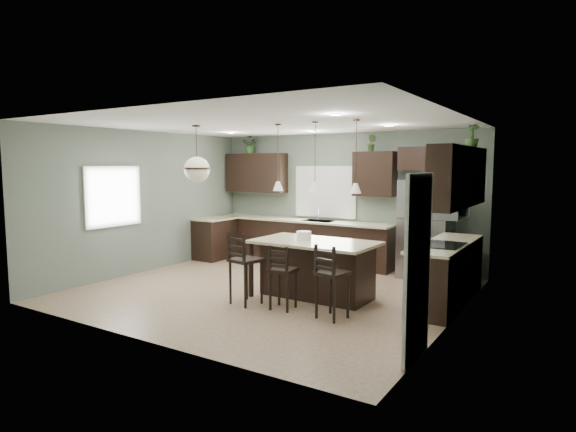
% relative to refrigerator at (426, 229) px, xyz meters
% --- Properties ---
extents(ground, '(6.00, 6.00, 0.00)m').
position_rel_refrigerator_xyz_m(ground, '(-1.93, -2.36, -0.93)').
color(ground, '#9E8466').
rests_on(ground, ground).
extents(pantry_door, '(0.04, 0.82, 2.04)m').
position_rel_refrigerator_xyz_m(pantry_door, '(1.05, -3.91, 0.09)').
color(pantry_door, white).
rests_on(pantry_door, ground).
extents(window_back, '(1.35, 0.02, 1.00)m').
position_rel_refrigerator_xyz_m(window_back, '(-2.33, 0.37, 0.62)').
color(window_back, white).
rests_on(window_back, room_shell).
extents(window_left, '(0.02, 1.10, 1.00)m').
position_rel_refrigerator_xyz_m(window_left, '(-4.91, -3.16, 0.62)').
color(window_left, white).
rests_on(window_left, room_shell).
extents(left_return_cabs, '(0.60, 0.90, 0.90)m').
position_rel_refrigerator_xyz_m(left_return_cabs, '(-4.63, -0.66, -0.48)').
color(left_return_cabs, black).
rests_on(left_return_cabs, ground).
extents(left_return_countertop, '(0.66, 0.96, 0.04)m').
position_rel_refrigerator_xyz_m(left_return_countertop, '(-4.61, -0.66, -0.01)').
color(left_return_countertop, beige).
rests_on(left_return_countertop, left_return_cabs).
extents(back_lower_cabs, '(4.20, 0.60, 0.90)m').
position_rel_refrigerator_xyz_m(back_lower_cabs, '(-2.78, 0.09, -0.48)').
color(back_lower_cabs, black).
rests_on(back_lower_cabs, ground).
extents(back_countertop, '(4.20, 0.66, 0.04)m').
position_rel_refrigerator_xyz_m(back_countertop, '(-2.78, 0.07, -0.01)').
color(back_countertop, beige).
rests_on(back_countertop, back_lower_cabs).
extents(sink_inset, '(0.70, 0.45, 0.01)m').
position_rel_refrigerator_xyz_m(sink_inset, '(-2.33, 0.07, 0.01)').
color(sink_inset, gray).
rests_on(sink_inset, back_countertop).
extents(faucet, '(0.02, 0.02, 0.28)m').
position_rel_refrigerator_xyz_m(faucet, '(-2.33, 0.04, 0.16)').
color(faucet, silver).
rests_on(faucet, back_countertop).
extents(back_upper_left, '(1.55, 0.34, 0.90)m').
position_rel_refrigerator_xyz_m(back_upper_left, '(-4.08, 0.22, 1.02)').
color(back_upper_left, black).
rests_on(back_upper_left, room_shell).
extents(back_upper_right, '(0.85, 0.34, 0.90)m').
position_rel_refrigerator_xyz_m(back_upper_right, '(-1.13, 0.22, 1.02)').
color(back_upper_right, black).
rests_on(back_upper_right, room_shell).
extents(fridge_header, '(1.05, 0.34, 0.45)m').
position_rel_refrigerator_xyz_m(fridge_header, '(-0.08, 0.22, 1.32)').
color(fridge_header, black).
rests_on(fridge_header, room_shell).
extents(right_lower_cabs, '(0.60, 2.35, 0.90)m').
position_rel_refrigerator_xyz_m(right_lower_cabs, '(0.77, -1.49, -0.48)').
color(right_lower_cabs, black).
rests_on(right_lower_cabs, ground).
extents(right_countertop, '(0.66, 2.35, 0.04)m').
position_rel_refrigerator_xyz_m(right_countertop, '(0.75, -1.49, -0.01)').
color(right_countertop, beige).
rests_on(right_countertop, right_lower_cabs).
extents(cooktop, '(0.58, 0.75, 0.02)m').
position_rel_refrigerator_xyz_m(cooktop, '(0.75, -1.76, 0.02)').
color(cooktop, black).
rests_on(cooktop, right_countertop).
extents(wall_oven_front, '(0.01, 0.72, 0.60)m').
position_rel_refrigerator_xyz_m(wall_oven_front, '(0.47, -1.76, -0.48)').
color(wall_oven_front, gray).
rests_on(wall_oven_front, right_lower_cabs).
extents(right_upper_cabs, '(0.34, 2.35, 0.90)m').
position_rel_refrigerator_xyz_m(right_upper_cabs, '(0.90, -1.49, 1.02)').
color(right_upper_cabs, black).
rests_on(right_upper_cabs, room_shell).
extents(microwave, '(0.40, 0.75, 0.40)m').
position_rel_refrigerator_xyz_m(microwave, '(0.85, -1.76, 0.62)').
color(microwave, gray).
rests_on(microwave, right_upper_cabs).
extents(refrigerator, '(0.90, 0.74, 1.85)m').
position_rel_refrigerator_xyz_m(refrigerator, '(0.00, 0.00, 0.00)').
color(refrigerator, gray).
rests_on(refrigerator, ground).
extents(kitchen_island, '(1.97, 1.14, 0.92)m').
position_rel_refrigerator_xyz_m(kitchen_island, '(-1.09, -2.34, -0.46)').
color(kitchen_island, black).
rests_on(kitchen_island, ground).
extents(serving_dish, '(0.24, 0.24, 0.14)m').
position_rel_refrigerator_xyz_m(serving_dish, '(-1.29, -2.34, 0.07)').
color(serving_dish, white).
rests_on(serving_dish, kitchen_island).
extents(bar_stool_left, '(0.49, 0.49, 1.13)m').
position_rel_refrigerator_xyz_m(bar_stool_left, '(-1.81, -3.21, -0.36)').
color(bar_stool_left, black).
rests_on(bar_stool_left, ground).
extents(bar_stool_center, '(0.39, 0.39, 0.97)m').
position_rel_refrigerator_xyz_m(bar_stool_center, '(-1.18, -3.12, -0.44)').
color(bar_stool_center, black).
rests_on(bar_stool_center, ground).
extents(bar_stool_right, '(0.46, 0.46, 1.05)m').
position_rel_refrigerator_xyz_m(bar_stool_right, '(-0.37, -3.13, -0.40)').
color(bar_stool_right, black).
rests_on(bar_stool_right, ground).
extents(pendant_left, '(0.17, 0.17, 1.10)m').
position_rel_refrigerator_xyz_m(pendant_left, '(-1.79, -2.33, 1.32)').
color(pendant_left, silver).
rests_on(pendant_left, room_shell).
extents(pendant_center, '(0.17, 0.17, 1.10)m').
position_rel_refrigerator_xyz_m(pendant_center, '(-1.09, -2.34, 1.32)').
color(pendant_center, white).
rests_on(pendant_center, room_shell).
extents(pendant_right, '(0.17, 0.17, 1.10)m').
position_rel_refrigerator_xyz_m(pendant_right, '(-0.39, -2.35, 1.32)').
color(pendant_right, white).
rests_on(pendant_right, room_shell).
extents(chandelier, '(0.48, 0.48, 0.97)m').
position_rel_refrigerator_xyz_m(chandelier, '(-3.12, -2.82, 1.39)').
color(chandelier, beige).
rests_on(chandelier, room_shell).
extents(plant_back_left, '(0.43, 0.39, 0.41)m').
position_rel_refrigerator_xyz_m(plant_back_left, '(-4.21, 0.19, 1.68)').
color(plant_back_left, '#2A5023').
rests_on(plant_back_left, back_upper_left).
extents(plant_back_right, '(0.22, 0.19, 0.34)m').
position_rel_refrigerator_xyz_m(plant_back_right, '(-1.19, 0.19, 1.64)').
color(plant_back_right, '#324D22').
rests_on(plant_back_right, back_upper_right).
extents(plant_right_wall, '(0.27, 0.27, 0.39)m').
position_rel_refrigerator_xyz_m(plant_right_wall, '(0.87, -0.53, 1.67)').
color(plant_right_wall, '#304F22').
rests_on(plant_right_wall, right_upper_cabs).
extents(room_shell, '(6.00, 6.00, 6.00)m').
position_rel_refrigerator_xyz_m(room_shell, '(-1.93, -2.36, 0.77)').
color(room_shell, '#5D6B5E').
rests_on(room_shell, ground).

